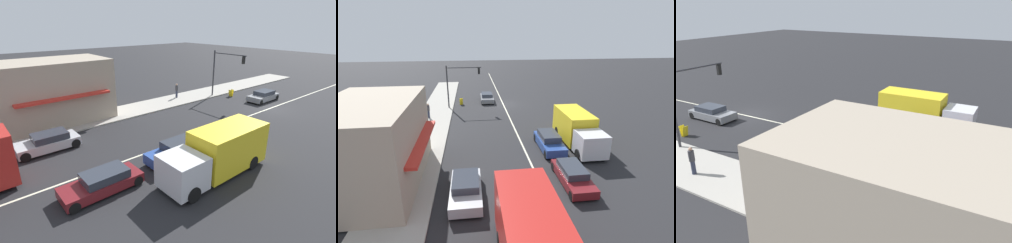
{
  "view_description": "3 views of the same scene",
  "coord_description": "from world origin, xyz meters",
  "views": [
    {
      "loc": [
        -14.05,
        26.34,
        8.86
      ],
      "look_at": [
        0.4,
        14.46,
        1.77
      ],
      "focal_mm": 28.0,
      "sensor_mm": 36.0,
      "label": 1
    },
    {
      "loc": [
        4.38,
        36.26,
        9.83
      ],
      "look_at": [
        1.24,
        12.58,
        1.65
      ],
      "focal_mm": 28.0,
      "sensor_mm": 36.0,
      "label": 2
    },
    {
      "loc": [
        20.22,
        21.99,
        9.84
      ],
      "look_at": [
        0.3,
        10.56,
        1.44
      ],
      "focal_mm": 35.0,
      "sensor_mm": 36.0,
      "label": 3
    }
  ],
  "objects": [
    {
      "name": "ground_plane",
      "position": [
        0.0,
        18.0,
        0.0
      ],
      "size": [
        160.0,
        160.0,
        0.0
      ],
      "primitive_type": "plane",
      "color": "#232326"
    },
    {
      "name": "sidewalk_right",
      "position": [
        9.0,
        18.5,
        0.06
      ],
      "size": [
        4.0,
        73.0,
        0.12
      ],
      "primitive_type": "cube",
      "color": "#A8A399",
      "rests_on": "ground"
    },
    {
      "name": "lane_marking_center",
      "position": [
        0.0,
        0.0,
        0.0
      ],
      "size": [
        0.16,
        60.0,
        0.01
      ],
      "primitive_type": "cube",
      "color": "beige",
      "rests_on": "ground"
    },
    {
      "name": "building_corner_store",
      "position": [
        11.0,
        19.49,
        2.92
      ],
      "size": [
        6.46,
        9.81,
        5.6
      ],
      "color": "tan",
      "rests_on": "sidewalk_right"
    },
    {
      "name": "traffic_signal_main",
      "position": [
        6.12,
        1.22,
        3.9
      ],
      "size": [
        4.59,
        0.34,
        5.6
      ],
      "color": "#333338",
      "rests_on": "sidewalk_right"
    },
    {
      "name": "pedestrian",
      "position": [
        9.6,
        5.52,
        1.04
      ],
      "size": [
        0.34,
        0.34,
        1.75
      ],
      "color": "#282D42",
      "rests_on": "sidewalk_right"
    },
    {
      "name": "warning_aframe_sign",
      "position": [
        5.95,
        -0.53,
        0.43
      ],
      "size": [
        0.45,
        0.53,
        0.84
      ],
      "color": "yellow",
      "rests_on": "ground"
    },
    {
      "name": "delivery_truck",
      "position": [
        -5.0,
        14.92,
        1.47
      ],
      "size": [
        2.44,
        7.5,
        2.87
      ],
      "color": "silver",
      "rests_on": "ground"
    },
    {
      "name": "sedan_maroon",
      "position": [
        -2.2,
        21.29,
        0.58
      ],
      "size": [
        1.74,
        4.53,
        1.21
      ],
      "color": "maroon",
      "rests_on": "ground"
    },
    {
      "name": "coupe_blue",
      "position": [
        -2.2,
        15.66,
        0.68
      ],
      "size": [
        1.8,
        4.56,
        1.42
      ],
      "color": "#284793",
      "rests_on": "ground"
    },
    {
      "name": "sedan_silver",
      "position": [
        5.0,
        22.06,
        0.64
      ],
      "size": [
        1.91,
        4.36,
        1.31
      ],
      "color": "#B7BABF",
      "rests_on": "ground"
    },
    {
      "name": "suv_grey",
      "position": [
        2.2,
        -1.83,
        0.59
      ],
      "size": [
        1.84,
        4.24,
        1.22
      ],
      "color": "slate",
      "rests_on": "ground"
    }
  ]
}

